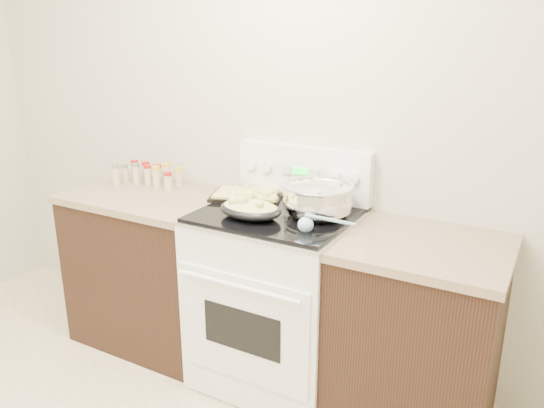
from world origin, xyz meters
The scene contains 9 objects.
counter_left centered at (-0.48, 1.43, 0.46)m, with size 0.93×0.67×0.92m.
counter_right centered at (1.08, 1.43, 0.46)m, with size 0.73×0.67×0.92m.
kitchen_range centered at (0.35, 1.42, 0.49)m, with size 0.78×0.73×1.22m.
mixing_bowl centered at (0.55, 1.47, 1.02)m, with size 0.40×0.40×0.20m.
roasting_pan centered at (0.28, 1.29, 0.99)m, with size 0.34×0.25×0.12m.
baking_sheet centered at (0.10, 1.56, 0.96)m, with size 0.43×0.36×0.06m.
wooden_spoon centered at (0.17, 1.45, 0.95)m, with size 0.14×0.24×0.04m.
blue_ladle centered at (0.60, 1.26, 0.97)m, with size 0.23×0.16×0.09m.
spice_jars centered at (-0.62, 1.57, 0.98)m, with size 0.39×0.23×0.13m.
Camera 1 is at (1.55, -0.77, 1.78)m, focal length 35.00 mm.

